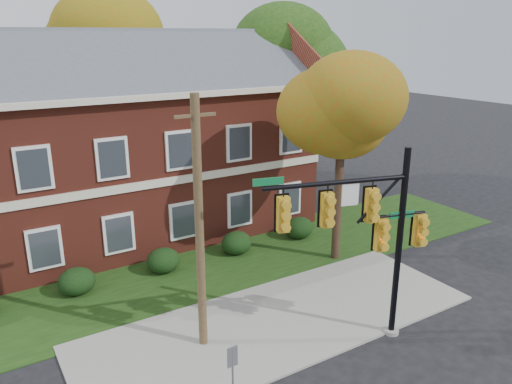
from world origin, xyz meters
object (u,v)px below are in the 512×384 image
tree_near_right (349,108)px  traffic_signal (368,227)px  apartment_building (117,134)px  hedge_left (77,281)px  hedge_far_right (299,228)px  tree_right_rear (300,59)px  hedge_center (163,260)px  sign_post (233,369)px  tree_far_rear (94,46)px  hedge_right (237,243)px  utility_pole (199,227)px

tree_near_right → traffic_signal: 6.77m
tree_near_right → traffic_signal: size_ratio=1.36×
apartment_building → hedge_left: size_ratio=13.43×
traffic_signal → hedge_far_right: bearing=82.6°
apartment_building → tree_right_rear: tree_right_rear is taller
hedge_center → sign_post: bearing=-100.0°
apartment_building → hedge_far_right: 9.82m
tree_far_rear → sign_post: size_ratio=5.61×
hedge_far_right → tree_far_rear: size_ratio=0.12×
hedge_center → tree_right_rear: bearing=28.4°
apartment_building → tree_near_right: apartment_building is taller
hedge_right → tree_right_rear: (7.81, 6.11, 7.60)m
hedge_center → traffic_signal: traffic_signal is taller
utility_pole → sign_post: bearing=-102.2°
hedge_left → utility_pole: bearing=-64.3°
hedge_center → traffic_signal: (3.67, -7.90, 3.40)m
sign_post → hedge_center: bearing=77.8°
hedge_center → traffic_signal: 9.35m
hedge_left → utility_pole: (2.66, -5.51, 3.52)m
tree_far_rear → tree_right_rear: bearing=-35.0°
apartment_building → hedge_left: (-3.50, -5.25, -4.46)m
tree_near_right → apartment_building: bearing=131.8°
hedge_right → hedge_far_right: bearing=0.0°
traffic_signal → apartment_building: bearing=121.0°
hedge_far_right → traffic_signal: bearing=-112.9°
apartment_building → hedge_center: 6.89m
tree_far_rear → utility_pole: tree_far_rear is taller
apartment_building → hedge_center: bearing=-90.0°
hedge_far_right → utility_pole: (-7.84, -5.51, 3.52)m
hedge_center → tree_right_rear: tree_right_rear is taller
hedge_left → tree_right_rear: (14.81, 6.11, 7.60)m
hedge_left → hedge_center: 3.50m
utility_pole → sign_post: (-0.69, -3.19, -2.65)m
apartment_building → hedge_left: bearing=-123.7°
apartment_building → hedge_right: apartment_building is taller
tree_right_rear → sign_post: size_ratio=5.17×
hedge_center → tree_near_right: 9.90m
hedge_right → hedge_left: bearing=180.0°
traffic_signal → tree_far_rear: bearing=111.7°
apartment_building → tree_near_right: size_ratio=2.19×
sign_post → tree_near_right: bearing=31.6°
hedge_left → hedge_right: bearing=0.0°
apartment_building → traffic_signal: size_ratio=2.97×
hedge_right → tree_right_rear: tree_right_rear is taller
hedge_center → hedge_far_right: 7.00m
apartment_building → tree_far_rear: (1.34, 7.84, 3.86)m
traffic_signal → sign_post: traffic_signal is taller
utility_pole → tree_right_rear: bearing=43.7°
traffic_signal → hedge_right: bearing=106.7°
tree_far_rear → sign_post: bearing=-97.5°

